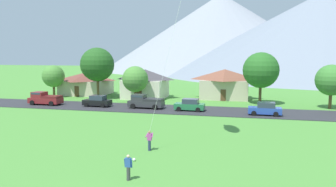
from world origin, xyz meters
The scene contains 19 objects.
road_strip centered at (0.00, 31.11, 0.04)m, with size 160.00×7.87×0.08m, color #2D2D33.
mountain_central_ridge centered at (36.36, 123.57, 16.03)m, with size 123.73×123.73×32.06m, color gray.
mountain_far_east_ridge centered at (-5.11, 154.80, 19.24)m, with size 119.29×119.29×38.48m, color #8E939E.
mountain_west_ridge centered at (47.17, 166.36, 17.02)m, with size 117.27×117.27×34.05m, color #8E939E.
house_leftmost centered at (4.10, 44.89, 2.76)m, with size 8.97×6.95×5.32m.
house_left_center centered at (-23.25, 44.94, 2.28)m, with size 9.11×8.48×4.41m.
house_right_center centered at (-10.12, 42.48, 2.71)m, with size 7.84×7.63×5.24m.
tree_near_left centered at (-10.17, 37.08, 3.84)m, with size 4.36×4.36×6.04m.
tree_left_of_center centered at (19.93, 37.28, 4.22)m, with size 4.55×4.55×6.51m.
tree_center centered at (-18.12, 39.45, 6.15)m, with size 6.04×6.04×9.19m.
tree_near_right centered at (10.07, 39.24, 5.47)m, with size 5.68×5.68×8.32m.
tree_far_right centered at (-27.21, 39.65, 3.91)m, with size 4.11×4.11×5.99m.
parked_car_blue_west_end centered at (10.33, 29.46, 0.87)m, with size 4.26×2.19×1.68m.
parked_car_green_mid_west centered at (0.20, 30.46, 0.87)m, with size 4.23×2.14×1.68m.
parked_car_black_mid_east centered at (-14.13, 30.88, 0.87)m, with size 4.26×2.19×1.68m.
pickup_truck_maroon_west_side centered at (-22.99, 30.57, 1.06)m, with size 5.25×2.42×1.99m.
pickup_truck_charcoal_east_side centered at (-6.56, 31.06, 1.06)m, with size 5.27×2.48×1.99m.
watcher_person centered at (0.67, 4.60, 0.88)m, with size 0.56×0.24×1.68m.
soccer_ball centered at (-0.23, 8.19, 0.12)m, with size 0.24×0.24×0.24m, color white.
Camera 1 is at (7.70, -13.96, 7.93)m, focal length 34.56 mm.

